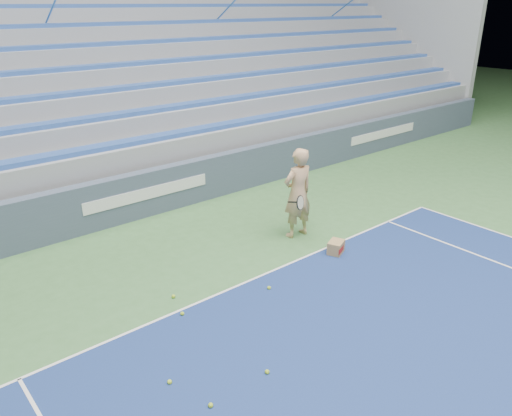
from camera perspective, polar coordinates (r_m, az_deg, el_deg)
The scene contains 10 objects.
sponsor_barrier at distance 12.14m, azimuth -12.50°, elevation 1.65°, with size 30.00×0.32×1.10m.
bleachers at distance 16.87m, azimuth -22.47°, elevation 12.64°, with size 31.00×9.15×7.30m.
tennis_player at distance 10.66m, azimuth 4.79°, elevation 1.69°, with size 0.98×0.88×1.98m.
ball_box at distance 10.31m, azimuth 9.13°, elevation -4.47°, with size 0.44×0.40×0.27m.
tennis_ball_0 at distance 8.43m, azimuth -8.42°, elevation -11.86°, with size 0.07×0.07×0.07m, color #A9CE2A.
tennis_ball_1 at distance 7.24m, azimuth 1.28°, elevation -18.23°, with size 0.07×0.07×0.07m, color #A9CE2A.
tennis_ball_2 at distance 8.89m, azimuth -9.42°, elevation -9.93°, with size 0.07×0.07×0.07m, color #A9CE2A.
tennis_ball_3 at distance 9.01m, azimuth 1.50°, elevation -9.11°, with size 0.07×0.07×0.07m, color #A9CE2A.
tennis_ball_4 at distance 6.81m, azimuth -5.21°, elevation -21.54°, with size 0.07×0.07×0.07m, color #A9CE2A.
tennis_ball_5 at distance 7.18m, azimuth -9.84°, elevation -19.00°, with size 0.07×0.07×0.07m, color #A9CE2A.
Camera 1 is at (-5.08, 5.69, 4.75)m, focal length 35.00 mm.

